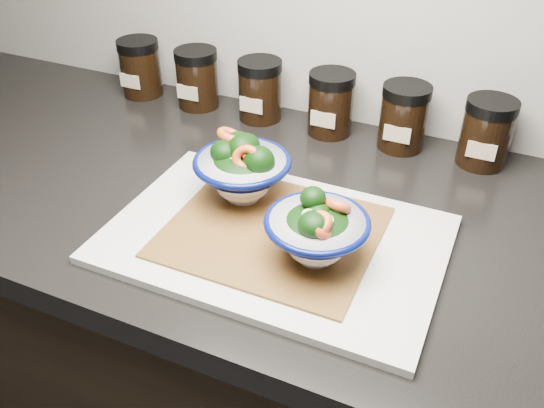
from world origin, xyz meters
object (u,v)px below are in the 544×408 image
at_px(spice_jar_d, 331,103).
at_px(bowl_left, 243,169).
at_px(cutting_board, 275,239).
at_px(bowl_right, 317,232).
at_px(spice_jar_c, 260,90).
at_px(spice_jar_e, 404,117).
at_px(spice_jar_f, 486,133).
at_px(spice_jar_a, 140,68).
at_px(spice_jar_b, 197,78).

bearing_deg(spice_jar_d, bowl_left, -98.14).
relative_size(cutting_board, bowl_right, 3.37).
bearing_deg(spice_jar_c, spice_jar_e, 0.00).
bearing_deg(spice_jar_c, spice_jar_d, 0.00).
xyz_separation_m(spice_jar_e, spice_jar_f, (0.14, 0.00, 0.00)).
xyz_separation_m(bowl_left, spice_jar_c, (-0.10, 0.27, -0.01)).
bearing_deg(spice_jar_a, spice_jar_e, 0.00).
distance_m(cutting_board, bowl_right, 0.09).
relative_size(spice_jar_c, spice_jar_d, 1.00).
height_order(cutting_board, spice_jar_a, spice_jar_a).
distance_m(bowl_left, spice_jar_d, 0.27).
bearing_deg(spice_jar_d, spice_jar_f, 0.00).
bearing_deg(spice_jar_c, bowl_right, -55.43).
bearing_deg(spice_jar_b, spice_jar_e, 0.00).
xyz_separation_m(bowl_right, spice_jar_b, (-0.38, 0.36, -0.00)).
bearing_deg(bowl_left, spice_jar_b, 130.82).
bearing_deg(bowl_left, spice_jar_e, 57.98).
relative_size(spice_jar_a, spice_jar_e, 1.00).
height_order(bowl_right, spice_jar_d, spice_jar_d).
distance_m(spice_jar_a, spice_jar_d, 0.40).
bearing_deg(bowl_right, spice_jar_d, 106.79).
xyz_separation_m(cutting_board, spice_jar_b, (-0.31, 0.33, 0.05)).
relative_size(spice_jar_b, spice_jar_c, 1.00).
bearing_deg(spice_jar_c, cutting_board, -61.83).
xyz_separation_m(bowl_right, spice_jar_d, (-0.11, 0.36, -0.00)).
relative_size(cutting_board, spice_jar_b, 3.98).
xyz_separation_m(spice_jar_b, spice_jar_d, (0.27, 0.00, 0.00)).
xyz_separation_m(bowl_right, spice_jar_f, (0.16, 0.36, -0.00)).
distance_m(bowl_right, spice_jar_b, 0.52).
xyz_separation_m(spice_jar_c, spice_jar_f, (0.40, 0.00, 0.00)).
xyz_separation_m(cutting_board, bowl_right, (0.07, -0.02, 0.05)).
xyz_separation_m(spice_jar_c, spice_jar_d, (0.14, 0.00, 0.00)).
relative_size(bowl_right, spice_jar_a, 1.18).
distance_m(bowl_right, spice_jar_a, 0.63).
xyz_separation_m(bowl_right, spice_jar_c, (-0.25, 0.36, -0.00)).
bearing_deg(spice_jar_e, cutting_board, -105.20).
bearing_deg(cutting_board, spice_jar_f, 55.90).
xyz_separation_m(cutting_board, spice_jar_a, (-0.44, 0.33, 0.05)).
relative_size(bowl_left, spice_jar_a, 1.26).
relative_size(spice_jar_c, spice_jar_f, 1.00).
height_order(bowl_right, spice_jar_b, spice_jar_b).
xyz_separation_m(spice_jar_c, spice_jar_e, (0.27, 0.00, 0.00)).
height_order(spice_jar_d, spice_jar_e, same).
height_order(spice_jar_a, spice_jar_f, same).
bearing_deg(spice_jar_e, spice_jar_f, 0.00).
distance_m(spice_jar_a, spice_jar_e, 0.53).
bearing_deg(cutting_board, spice_jar_a, 143.10).
relative_size(spice_jar_a, spice_jar_b, 1.00).
xyz_separation_m(bowl_left, spice_jar_a, (-0.37, 0.27, -0.01)).
bearing_deg(spice_jar_f, bowl_right, -113.79).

